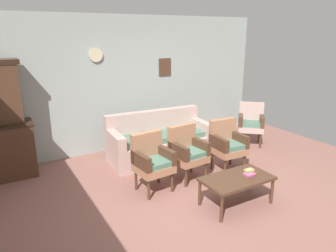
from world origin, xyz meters
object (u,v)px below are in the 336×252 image
object	(u,v)px
armchair_by_doorway	(227,143)
book_stack_on_table	(249,173)
armchair_row_middle	(187,150)
armchair_near_couch_end	(152,160)
coffee_table	(237,180)
floor_vase_by_wall	(243,117)
wingback_chair_by_fireplace	(251,122)
floral_couch	(159,142)

from	to	relation	value
armchair_by_doorway	book_stack_on_table	size ratio (longest dim) A/B	6.32
armchair_row_middle	book_stack_on_table	distance (m)	1.15
book_stack_on_table	armchair_by_doorway	bearing A→B (deg)	64.78
armchair_near_couch_end	armchair_row_middle	distance (m)	0.69
armchair_near_couch_end	armchair_row_middle	size ratio (longest dim) A/B	1.00
book_stack_on_table	coffee_table	bearing A→B (deg)	160.56
coffee_table	floor_vase_by_wall	xyz separation A→B (m)	(2.47, 2.52, -0.00)
wingback_chair_by_fireplace	floor_vase_by_wall	bearing A→B (deg)	57.21
floral_couch	armchair_near_couch_end	size ratio (longest dim) A/B	2.21
armchair_near_couch_end	armchair_by_doorway	xyz separation A→B (m)	(1.49, 0.00, 0.00)
armchair_by_doorway	coffee_table	world-z (taller)	armchair_by_doorway
floral_couch	armchair_row_middle	xyz separation A→B (m)	(-0.03, -1.00, 0.17)
floral_couch	armchair_by_doorway	xyz separation A→B (m)	(0.77, -1.06, 0.17)
armchair_row_middle	wingback_chair_by_fireplace	bearing A→B (deg)	18.82
armchair_row_middle	coffee_table	xyz separation A→B (m)	(0.14, -1.05, -0.12)
armchair_row_middle	coffee_table	distance (m)	1.07
coffee_table	armchair_near_couch_end	bearing A→B (deg)	129.71
floor_vase_by_wall	armchair_near_couch_end	bearing A→B (deg)	-155.17
armchair_near_couch_end	coffee_table	distance (m)	1.30
wingback_chair_by_fireplace	armchair_near_couch_end	bearing A→B (deg)	-164.38
armchair_near_couch_end	floor_vase_by_wall	distance (m)	3.64
book_stack_on_table	floral_couch	bearing A→B (deg)	97.48
armchair_by_doorway	floor_vase_by_wall	world-z (taller)	armchair_by_doorway
coffee_table	floor_vase_by_wall	size ratio (longest dim) A/B	1.34
coffee_table	book_stack_on_table	size ratio (longest dim) A/B	7.02
wingback_chair_by_fireplace	book_stack_on_table	distance (m)	2.60
floor_vase_by_wall	book_stack_on_table	bearing A→B (deg)	-131.83
armchair_near_couch_end	armchair_by_doorway	world-z (taller)	same
floral_couch	armchair_by_doorway	bearing A→B (deg)	-53.96
floral_couch	book_stack_on_table	distance (m)	2.14
wingback_chair_by_fireplace	coffee_table	world-z (taller)	wingback_chair_by_fireplace
armchair_row_middle	armchair_by_doorway	distance (m)	0.80
armchair_near_couch_end	armchair_by_doorway	distance (m)	1.49
armchair_by_doorway	coffee_table	distance (m)	1.20
floor_vase_by_wall	coffee_table	bearing A→B (deg)	-134.49
armchair_by_doorway	floor_vase_by_wall	bearing A→B (deg)	40.09
armchair_row_middle	book_stack_on_table	xyz separation A→B (m)	(0.30, -1.11, -0.03)
armchair_row_middle	armchair_near_couch_end	bearing A→B (deg)	-174.93
floral_couch	book_stack_on_table	xyz separation A→B (m)	(0.28, -2.11, 0.14)
wingback_chair_by_fireplace	armchair_row_middle	bearing A→B (deg)	-161.18
armchair_row_middle	floor_vase_by_wall	xyz separation A→B (m)	(2.61, 1.47, -0.13)
floral_couch	floor_vase_by_wall	distance (m)	2.63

